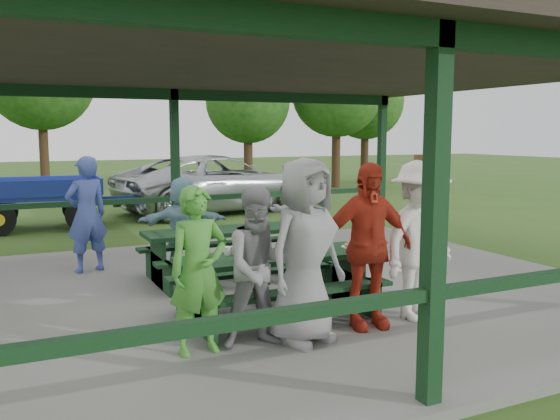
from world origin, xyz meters
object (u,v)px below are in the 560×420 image
picnic_table_near (276,277)px  pickup_truck (219,183)px  spectator_blue (87,214)px  farm_trailer (41,202)px  picnic_table_far (235,246)px  spectator_grey (290,211)px  contestant_grey_left (261,268)px  contestant_grey_mid (305,251)px  contestant_green (199,270)px  contestant_red (367,246)px  spectator_lblue (183,224)px  contestant_white_fedora (420,240)px

picnic_table_near → pickup_truck: size_ratio=0.40×
spectator_blue → farm_trailer: (-0.37, 5.51, -0.36)m
spectator_blue → farm_trailer: size_ratio=0.48×
picnic_table_near → picnic_table_far: size_ratio=0.87×
spectator_blue → farm_trailer: spectator_blue is taller
picnic_table_far → spectator_grey: bearing=32.1°
contestant_grey_left → contestant_grey_mid: (0.47, -0.08, 0.14)m
contestant_green → contestant_grey_mid: bearing=-14.0°
spectator_blue → farm_trailer: 5.53m
contestant_green → contestant_red: contestant_red is taller
spectator_lblue → pickup_truck: 7.96m
picnic_table_near → spectator_blue: 3.79m
picnic_table_near → contestant_green: 1.46m
contestant_white_fedora → spectator_grey: bearing=69.0°
contestant_red → picnic_table_near: bearing=141.1°
contestant_white_fedora → spectator_lblue: contestant_white_fedora is taller
spectator_lblue → pickup_truck: bearing=-99.4°
contestant_grey_left → contestant_grey_mid: 0.49m
picnic_table_near → contestant_white_fedora: 1.74m
spectator_lblue → farm_trailer: size_ratio=0.40×
contestant_red → pickup_truck: size_ratio=0.31×
contestant_grey_mid → spectator_grey: size_ratio=1.13×
pickup_truck → spectator_lblue: bearing=145.8°
contestant_grey_left → contestant_red: size_ratio=0.88×
picnic_table_near → spectator_grey: (1.57, 2.83, 0.38)m
contestant_red → pickup_truck: (2.05, 10.80, -0.20)m
contestant_white_fedora → spectator_lblue: size_ratio=1.28×
picnic_table_near → contestant_green: size_ratio=1.42×
contestant_grey_left → farm_trailer: size_ratio=0.44×
picnic_table_near → contestant_grey_left: bearing=-123.7°
spectator_blue → pickup_truck: spectator_blue is taller
contestant_grey_left → farm_trailer: (-1.52, 9.70, -0.27)m
contestant_white_fedora → farm_trailer: (-3.55, 9.65, -0.39)m
pickup_truck → contestant_grey_left: bearing=151.9°
contestant_white_fedora → spectator_lblue: 3.96m
spectator_grey → contestant_white_fedora: bearing=71.1°
spectator_lblue → pickup_truck: size_ratio=0.25×
picnic_table_near → contestant_grey_mid: bearing=-96.2°
contestant_grey_left → contestant_green: bearing=177.9°
contestant_red → farm_trailer: 10.05m
picnic_table_far → contestant_white_fedora: (1.22, -2.80, 0.46)m
picnic_table_far → farm_trailer: (-2.33, 6.85, 0.07)m
picnic_table_far → contestant_white_fedora: size_ratio=1.41×
spectator_lblue → spectator_grey: size_ratio=0.89×
contestant_green → spectator_grey: spectator_grey is taller
contestant_grey_left → contestant_red: 1.32m
contestant_grey_left → farm_trailer: contestant_grey_left is taller
picnic_table_near → farm_trailer: size_ratio=0.63×
contestant_green → contestant_red: bearing=-6.1°
picnic_table_far → contestant_red: bearing=-79.9°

